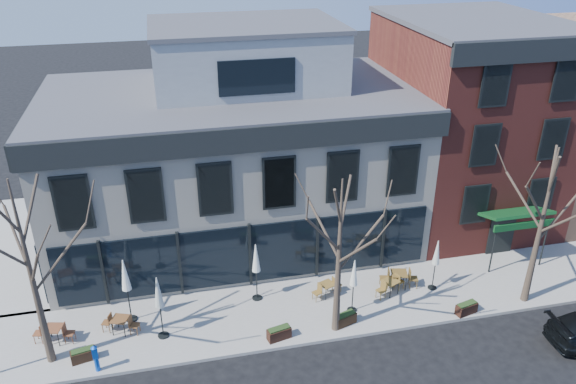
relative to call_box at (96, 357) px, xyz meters
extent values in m
plane|color=black|center=(6.67, 4.20, -0.80)|extent=(120.00, 120.00, 0.00)
cube|color=gray|center=(9.92, 2.05, -0.73)|extent=(33.50, 4.70, 0.15)
cube|color=gray|center=(-4.58, 10.20, -0.73)|extent=(4.50, 12.00, 0.15)
cube|color=silver|center=(6.67, 9.20, 3.20)|extent=(18.00, 10.00, 8.00)
cube|color=#47474C|center=(6.67, 9.20, 7.25)|extent=(18.30, 10.30, 0.30)
cube|color=black|center=(6.67, 4.08, 6.75)|extent=(18.30, 0.25, 1.10)
cube|color=black|center=(-2.45, 9.20, 6.75)|extent=(0.25, 10.30, 1.10)
cube|color=black|center=(6.67, 4.14, 1.10)|extent=(17.20, 0.12, 3.00)
cube|color=black|center=(-2.39, 8.20, 1.10)|extent=(0.12, 7.50, 3.00)
cube|color=gray|center=(7.67, 10.20, 8.80)|extent=(9.00, 6.50, 3.00)
cube|color=maroon|center=(19.67, 9.20, 4.70)|extent=(8.00, 10.00, 11.00)
cube|color=#47474C|center=(19.67, 9.20, 10.25)|extent=(8.20, 10.20, 0.25)
cube|color=black|center=(19.67, 4.08, 9.80)|extent=(8.20, 0.25, 1.00)
cube|color=#0D3C18|center=(19.67, 3.35, 2.10)|extent=(3.20, 1.66, 0.67)
cube|color=black|center=(19.67, 4.15, 0.45)|extent=(1.40, 0.10, 2.50)
cone|color=#382B21|center=(-1.83, 1.00, 3.31)|extent=(0.34, 0.34, 7.92)
cylinder|color=#382B21|center=(-0.76, 1.19, 3.88)|extent=(2.23, 0.50, 2.48)
cylinder|color=#382B21|center=(-2.28, 1.97, 4.34)|extent=(1.03, 2.05, 2.14)
cylinder|color=#382B21|center=(-1.38, 0.04, 4.25)|extent=(1.03, 2.04, 2.28)
cone|color=#382B21|center=(9.67, 0.30, 2.87)|extent=(0.34, 0.34, 7.04)
cylinder|color=#382B21|center=(10.62, 0.47, 3.38)|extent=(2.00, 0.46, 2.21)
cylinder|color=#382B21|center=(9.27, 1.16, 3.79)|extent=(0.93, 1.84, 1.91)
cylinder|color=#382B21|center=(8.92, 0.03, 4.24)|extent=(1.61, 0.68, 1.97)
cylinder|color=#382B21|center=(10.07, -0.56, 3.71)|extent=(0.93, 1.83, 2.03)
cone|color=#382B21|center=(18.67, 0.30, 3.09)|extent=(0.34, 0.34, 7.48)
cylinder|color=#382B21|center=(19.68, 0.48, 3.63)|extent=(2.12, 0.48, 2.35)
cylinder|color=#382B21|center=(18.25, 1.21, 4.06)|extent=(0.98, 1.94, 2.03)
cylinder|color=#382B21|center=(17.88, 0.01, 4.55)|extent=(1.71, 0.71, 2.09)
cylinder|color=#382B21|center=(19.10, -0.61, 3.98)|extent=(0.98, 1.94, 2.16)
cylinder|color=#0E47B8|center=(0.00, 0.00, -0.32)|extent=(0.19, 0.19, 0.66)
cube|color=#0E47B8|center=(0.00, 0.00, 0.24)|extent=(0.22, 0.19, 0.47)
cone|color=#0E47B8|center=(0.00, 0.00, 0.52)|extent=(0.24, 0.24, 0.11)
cube|color=brown|center=(-1.83, 2.08, 0.05)|extent=(0.81, 0.81, 0.04)
cylinder|color=black|center=(-2.15, 1.88, -0.30)|extent=(0.04, 0.04, 0.69)
cylinder|color=black|center=(-1.63, 1.75, -0.30)|extent=(0.04, 0.04, 0.69)
cylinder|color=black|center=(-2.03, 2.40, -0.30)|extent=(0.04, 0.04, 0.69)
cylinder|color=black|center=(-1.50, 2.28, -0.30)|extent=(0.04, 0.04, 0.69)
cube|color=brown|center=(0.81, 2.09, 0.03)|extent=(0.84, 0.84, 0.04)
cylinder|color=black|center=(0.47, 1.94, -0.31)|extent=(0.04, 0.04, 0.67)
cylinder|color=black|center=(0.96, 1.75, -0.31)|extent=(0.04, 0.04, 0.67)
cylinder|color=black|center=(0.66, 2.43, -0.31)|extent=(0.04, 0.04, 0.67)
cylinder|color=black|center=(1.15, 2.24, -0.31)|extent=(0.04, 0.04, 0.67)
cube|color=brown|center=(9.95, 2.58, -0.01)|extent=(0.80, 0.80, 0.04)
cylinder|color=black|center=(9.81, 2.26, -0.33)|extent=(0.04, 0.04, 0.64)
cylinder|color=black|center=(10.27, 2.43, -0.33)|extent=(0.04, 0.04, 0.64)
cylinder|color=black|center=(9.63, 2.72, -0.33)|extent=(0.04, 0.04, 0.64)
cylinder|color=black|center=(10.10, 2.90, -0.33)|extent=(0.04, 0.04, 0.64)
cube|color=brown|center=(12.85, 2.10, 0.03)|extent=(0.86, 0.86, 0.04)
cylinder|color=black|center=(12.72, 1.76, -0.32)|extent=(0.04, 0.04, 0.67)
cylinder|color=black|center=(13.19, 1.97, -0.32)|extent=(0.04, 0.04, 0.67)
cylinder|color=black|center=(12.51, 2.23, -0.32)|extent=(0.04, 0.04, 0.67)
cylinder|color=black|center=(12.98, 2.45, -0.32)|extent=(0.04, 0.04, 0.67)
cube|color=brown|center=(13.43, 2.50, 0.11)|extent=(0.89, 0.89, 0.04)
cylinder|color=black|center=(13.08, 2.29, -0.28)|extent=(0.04, 0.04, 0.75)
cylinder|color=black|center=(13.65, 2.15, -0.28)|extent=(0.04, 0.04, 0.75)
cylinder|color=black|center=(13.22, 2.86, -0.28)|extent=(0.04, 0.04, 0.75)
cylinder|color=black|center=(13.79, 2.72, -0.28)|extent=(0.04, 0.04, 0.75)
cylinder|color=black|center=(1.20, 2.82, -0.62)|extent=(0.49, 0.49, 0.07)
cylinder|color=black|center=(1.20, 2.82, 0.58)|extent=(0.06, 0.06, 2.46)
cone|color=white|center=(1.20, 2.82, 1.69)|extent=(0.40, 0.40, 1.45)
cylinder|color=black|center=(2.52, 1.44, -0.62)|extent=(0.47, 0.47, 0.06)
cylinder|color=black|center=(2.52, 1.44, 0.53)|extent=(0.05, 0.05, 2.36)
cone|color=#B8BDAF|center=(2.52, 1.44, 1.60)|extent=(0.39, 0.39, 1.39)
cylinder|color=black|center=(6.78, 3.08, -0.62)|extent=(0.46, 0.46, 0.06)
cylinder|color=black|center=(6.78, 3.08, 0.51)|extent=(0.05, 0.05, 2.32)
cone|color=silver|center=(6.78, 3.08, 1.56)|extent=(0.38, 0.38, 1.37)
cylinder|color=black|center=(10.74, 1.29, -0.62)|extent=(0.42, 0.42, 0.06)
cylinder|color=black|center=(10.74, 1.29, 0.41)|extent=(0.05, 0.05, 2.12)
cone|color=silver|center=(10.74, 1.29, 1.37)|extent=(0.35, 0.35, 1.25)
cylinder|color=black|center=(14.95, 2.03, -0.62)|extent=(0.42, 0.42, 0.06)
cylinder|color=black|center=(14.95, 2.03, 0.39)|extent=(0.05, 0.05, 2.09)
cone|color=beige|center=(14.95, 2.03, 1.34)|extent=(0.34, 0.34, 1.23)
cube|color=black|center=(-0.58, 0.70, -0.41)|extent=(1.01, 0.58, 0.48)
cube|color=#1E3314|center=(-0.58, 0.70, -0.16)|extent=(0.90, 0.48, 0.08)
cube|color=black|center=(7.20, 0.22, -0.40)|extent=(1.06, 0.61, 0.50)
cube|color=#1E3314|center=(7.20, 0.22, -0.14)|extent=(0.94, 0.51, 0.08)
cube|color=black|center=(10.15, 0.50, -0.41)|extent=(1.06, 0.69, 0.49)
cube|color=#1E3314|center=(10.15, 0.50, -0.14)|extent=(0.94, 0.58, 0.08)
cube|color=black|center=(15.59, 0.00, -0.41)|extent=(1.05, 0.62, 0.49)
cube|color=#1E3314|center=(15.59, 0.00, -0.14)|extent=(0.94, 0.52, 0.08)
camera|label=1|loc=(3.56, -17.52, 15.22)|focal=35.00mm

